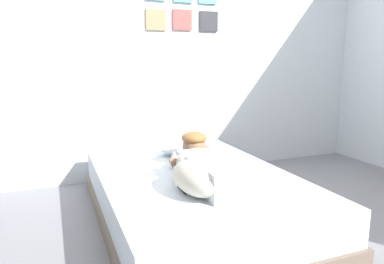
{
  "coord_description": "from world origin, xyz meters",
  "views": [
    {
      "loc": [
        -1.26,
        -2.04,
        1.14
      ],
      "look_at": [
        -0.22,
        0.56,
        0.59
      ],
      "focal_mm": 33.15,
      "sensor_mm": 36.0,
      "label": 1
    }
  ],
  "objects": [
    {
      "name": "cell_phone",
      "position": [
        -0.5,
        -0.03,
        0.35
      ],
      "size": [
        0.07,
        0.14,
        0.01
      ],
      "primitive_type": "cube",
      "color": "black",
      "rests_on": "bed"
    },
    {
      "name": "ground_plane",
      "position": [
        0.0,
        0.0,
        0.0
      ],
      "size": [
        12.44,
        12.44,
        0.0
      ],
      "primitive_type": "plane",
      "color": "gray"
    },
    {
      "name": "back_wall",
      "position": [
        0.0,
        1.43,
        1.25
      ],
      "size": [
        4.22,
        0.12,
        2.5
      ],
      "color": "silver",
      "rests_on": "ground"
    },
    {
      "name": "pillow",
      "position": [
        -0.15,
        0.82,
        0.4
      ],
      "size": [
        0.52,
        0.32,
        0.11
      ],
      "primitive_type": "ellipsoid",
      "color": "silver",
      "rests_on": "bed"
    },
    {
      "name": "coffee_cup",
      "position": [
        -0.26,
        0.72,
        0.38
      ],
      "size": [
        0.12,
        0.09,
        0.07
      ],
      "color": "teal",
      "rests_on": "bed"
    },
    {
      "name": "dog",
      "position": [
        -0.45,
        -0.07,
        0.45
      ],
      "size": [
        0.26,
        0.57,
        0.21
      ],
      "color": "beige",
      "rests_on": "bed"
    },
    {
      "name": "bed",
      "position": [
        -0.32,
        0.26,
        0.17
      ],
      "size": [
        1.36,
        2.0,
        0.34
      ],
      "color": "#726051",
      "rests_on": "ground"
    },
    {
      "name": "person_lying",
      "position": [
        -0.24,
        0.11,
        0.45
      ],
      "size": [
        0.43,
        0.92,
        0.27
      ],
      "color": "silver",
      "rests_on": "bed"
    }
  ]
}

